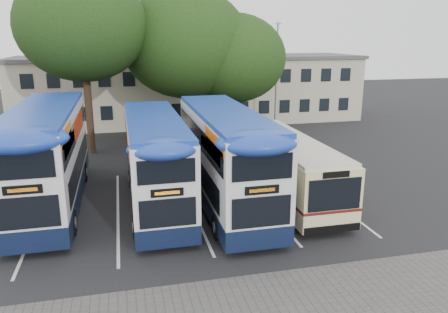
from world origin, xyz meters
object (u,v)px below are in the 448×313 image
bus_dd_right (225,154)px  lamp_post (277,72)px  bus_dd_left (48,152)px  bus_single (286,164)px  tree_mid (185,43)px  tree_left (82,26)px  bus_dd_mid (155,158)px  tree_right (234,58)px

bus_dd_right → lamp_post: bearing=62.1°
bus_dd_left → bus_single: bearing=-7.4°
tree_mid → bus_single: 14.97m
lamp_post → tree_left: bearing=-166.8°
bus_dd_right → bus_dd_left: bearing=167.0°
bus_dd_left → bus_dd_mid: 5.14m
tree_right → bus_dd_right: tree_right is taller
tree_left → tree_right: tree_left is taller
lamp_post → bus_single: (-4.78, -14.87, -3.35)m
lamp_post → tree_right: tree_right is taller
tree_right → bus_dd_mid: (-7.21, -12.73, -3.94)m
lamp_post → bus_dd_mid: 18.73m
tree_left → bus_dd_right: bearing=-59.7°
bus_dd_mid → bus_dd_right: 3.34m
bus_dd_mid → bus_single: 6.63m
lamp_post → bus_dd_left: size_ratio=0.78×
lamp_post → bus_dd_mid: lamp_post is taller
bus_dd_left → bus_dd_mid: bus_dd_left is taller
tree_right → bus_dd_right: bearing=-106.4°
tree_mid → tree_right: size_ratio=1.19×
bus_dd_right → bus_single: (3.31, 0.40, -0.83)m
bus_dd_mid → bus_dd_right: size_ratio=0.94×
lamp_post → bus_dd_mid: bearing=-127.8°
tree_mid → bus_dd_right: (-0.29, -13.89, -4.90)m
lamp_post → bus_dd_right: (-8.09, -15.27, -2.52)m
tree_mid → bus_single: (3.03, -13.49, -5.73)m
bus_dd_left → bus_dd_mid: bearing=-14.5°
tree_mid → tree_left: bearing=-163.4°
bus_dd_left → bus_dd_right: (8.24, -1.91, -0.10)m
tree_right → tree_mid: bearing=171.5°
bus_dd_right → tree_right: bearing=73.6°
bus_dd_right → bus_single: size_ratio=1.09×
tree_mid → bus_dd_right: tree_mid is taller
bus_dd_mid → bus_single: bus_dd_mid is taller
tree_left → bus_dd_mid: size_ratio=1.17×
tree_left → bus_dd_left: tree_left is taller
lamp_post → bus_dd_left: lamp_post is taller
bus_dd_left → tree_left: bearing=82.1°
tree_right → bus_single: bearing=-92.7°
tree_right → bus_single: (-0.62, -12.95, -4.62)m
bus_dd_left → bus_dd_right: bus_dd_left is taller
tree_left → bus_dd_left: (-1.37, -9.85, -5.97)m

